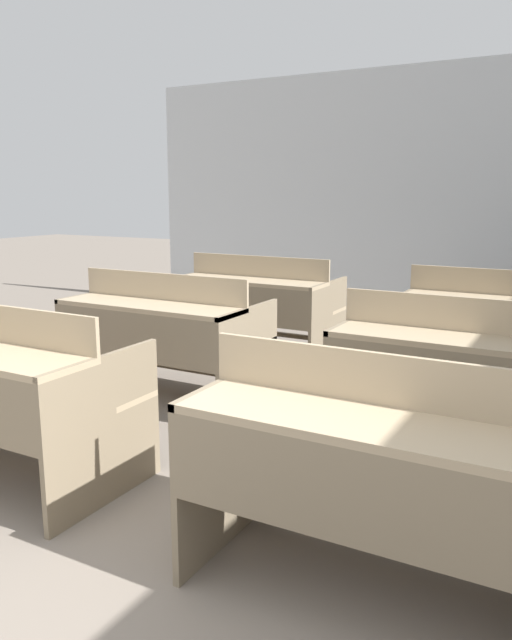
{
  "coord_description": "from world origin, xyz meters",
  "views": [
    {
      "loc": [
        1.58,
        -0.75,
        1.41
      ],
      "look_at": [
        0.03,
        2.06,
        0.76
      ],
      "focal_mm": 35.0,
      "sensor_mm": 36.0,
      "label": 1
    }
  ],
  "objects_px": {
    "bench_front_right": "(381,468)",
    "bench_third_right": "(500,326)",
    "bench_second_right": "(463,374)",
    "bench_third_left": "(257,303)",
    "bench_second_left": "(163,332)"
  },
  "relations": [
    {
      "from": "bench_front_right",
      "to": "bench_third_left",
      "type": "relative_size",
      "value": 1.0
    },
    {
      "from": "bench_second_right",
      "to": "bench_third_right",
      "type": "bearing_deg",
      "value": 89.93
    },
    {
      "from": "bench_third_right",
      "to": "bench_second_left",
      "type": "bearing_deg",
      "value": -146.46
    },
    {
      "from": "bench_second_left",
      "to": "bench_third_right",
      "type": "bearing_deg",
      "value": 33.54
    },
    {
      "from": "bench_second_left",
      "to": "bench_third_right",
      "type": "relative_size",
      "value": 1.0
    },
    {
      "from": "bench_second_left",
      "to": "bench_third_left",
      "type": "height_order",
      "value": "same"
    },
    {
      "from": "bench_second_left",
      "to": "bench_second_right",
      "type": "distance_m",
      "value": 1.99
    },
    {
      "from": "bench_second_right",
      "to": "bench_third_left",
      "type": "distance_m",
      "value": 2.41
    },
    {
      "from": "bench_front_right",
      "to": "bench_third_left",
      "type": "distance_m",
      "value": 3.33
    },
    {
      "from": "bench_third_left",
      "to": "bench_third_right",
      "type": "bearing_deg",
      "value": -0.43
    },
    {
      "from": "bench_front_right",
      "to": "bench_third_right",
      "type": "bearing_deg",
      "value": 89.52
    },
    {
      "from": "bench_second_left",
      "to": "bench_third_left",
      "type": "relative_size",
      "value": 1.0
    },
    {
      "from": "bench_third_left",
      "to": "bench_front_right",
      "type": "bearing_deg",
      "value": -53.85
    },
    {
      "from": "bench_second_left",
      "to": "bench_third_left",
      "type": "distance_m",
      "value": 1.33
    },
    {
      "from": "bench_second_right",
      "to": "bench_third_right",
      "type": "relative_size",
      "value": 1.0
    }
  ]
}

